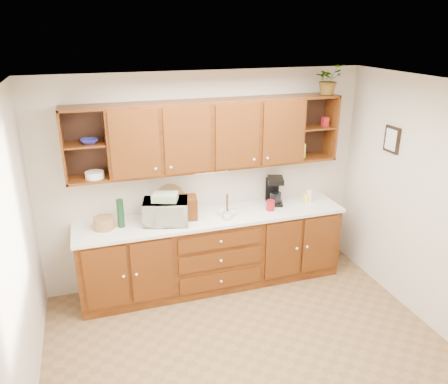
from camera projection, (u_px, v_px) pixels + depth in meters
floor at (256, 360)px, 4.27m from camera, size 4.00×4.00×0.00m
ceiling at (264, 91)px, 3.34m from camera, size 4.00×4.00×0.00m
back_wall at (206, 179)px, 5.36m from camera, size 4.00×0.00×4.00m
left_wall at (9, 280)px, 3.23m from camera, size 0.00×3.50×3.50m
right_wall at (444, 214)px, 4.38m from camera, size 0.00×3.50×3.50m
base_cabinets at (213, 252)px, 5.40m from camera, size 3.20×0.60×0.90m
countertop at (213, 217)px, 5.22m from camera, size 3.24×0.64×0.04m
upper_cabinets at (209, 135)px, 5.01m from camera, size 3.20×0.33×0.80m
undercabinet_light at (210, 171)px, 5.11m from camera, size 0.40×0.05×0.02m
framed_picture at (392, 140)px, 4.98m from camera, size 0.03×0.24×0.30m
wicker_basket at (104, 223)px, 4.86m from camera, size 0.29×0.29×0.13m
microwave at (166, 212)px, 4.98m from camera, size 0.57×0.45×0.28m
towel_stack at (165, 197)px, 4.91m from camera, size 0.33×0.29×0.08m
wine_bottle at (121, 213)px, 4.87m from camera, size 0.10×0.10×0.33m
woven_tray at (171, 212)px, 5.29m from camera, size 0.38×0.24×0.36m
bread_box at (181, 208)px, 5.10m from camera, size 0.41×0.29×0.26m
mug_tree at (227, 213)px, 5.17m from camera, size 0.26×0.26×0.28m
canister_red at (271, 205)px, 5.35m from camera, size 0.13×0.13×0.13m
canister_white at (309, 196)px, 5.58m from camera, size 0.08×0.08×0.17m
canister_yellow at (307, 198)px, 5.59m from camera, size 0.10×0.10×0.12m
coffee_maker at (274, 191)px, 5.52m from camera, size 0.25×0.29×0.35m
bowl_stack at (89, 141)px, 4.61m from camera, size 0.20×0.20×0.05m
plate_stack at (95, 175)px, 4.72m from camera, size 0.26×0.26×0.07m
pantry_box_yellow at (301, 151)px, 5.43m from camera, size 0.11×0.10×0.18m
pantry_box_red at (325, 122)px, 5.38m from camera, size 0.08×0.07×0.12m
potted_plant at (328, 79)px, 5.18m from camera, size 0.40×0.37×0.36m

